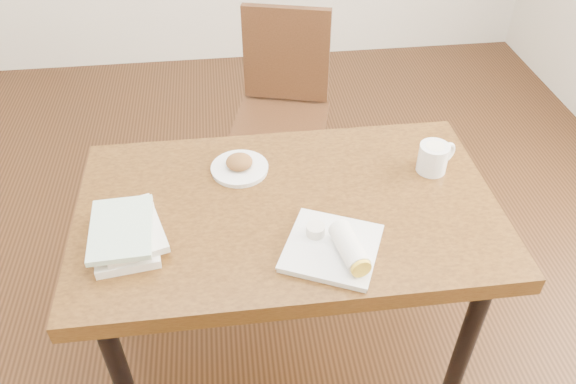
{
  "coord_description": "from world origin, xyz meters",
  "views": [
    {
      "loc": [
        -0.16,
        -1.31,
        1.92
      ],
      "look_at": [
        0.0,
        0.0,
        0.8
      ],
      "focal_mm": 35.0,
      "sensor_mm": 36.0,
      "label": 1
    }
  ],
  "objects": [
    {
      "name": "coffee_mug",
      "position": [
        0.5,
        0.12,
        0.8
      ],
      "size": [
        0.14,
        0.1,
        0.1
      ],
      "color": "white",
      "rests_on": "table"
    },
    {
      "name": "table",
      "position": [
        0.0,
        0.0,
        0.67
      ],
      "size": [
        1.32,
        0.79,
        0.75
      ],
      "color": "brown",
      "rests_on": "ground"
    },
    {
      "name": "plate_scone",
      "position": [
        -0.14,
        0.19,
        0.77
      ],
      "size": [
        0.19,
        0.19,
        0.06
      ],
      "color": "white",
      "rests_on": "table"
    },
    {
      "name": "book_stack",
      "position": [
        -0.48,
        -0.1,
        0.78
      ],
      "size": [
        0.24,
        0.29,
        0.07
      ],
      "color": "white",
      "rests_on": "table"
    },
    {
      "name": "chair_far",
      "position": [
        0.09,
        0.95,
        0.55
      ],
      "size": [
        0.52,
        0.52,
        0.95
      ],
      "color": "#482814",
      "rests_on": "ground"
    },
    {
      "name": "ground",
      "position": [
        0.0,
        0.0,
        -0.01
      ],
      "size": [
        4.0,
        5.0,
        0.01
      ],
      "primitive_type": "cube",
      "color": "#472814",
      "rests_on": "ground"
    },
    {
      "name": "plate_burrito",
      "position": [
        0.11,
        -0.23,
        0.78
      ],
      "size": [
        0.34,
        0.34,
        0.09
      ],
      "color": "white",
      "rests_on": "table"
    }
  ]
}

